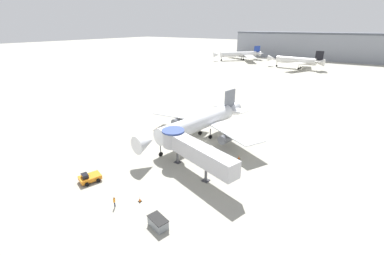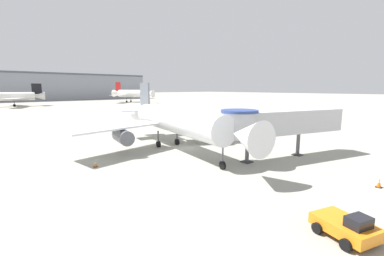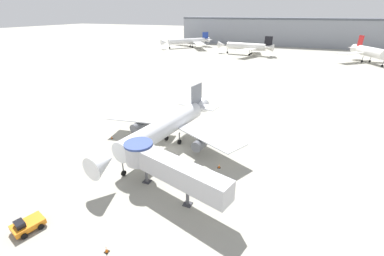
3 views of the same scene
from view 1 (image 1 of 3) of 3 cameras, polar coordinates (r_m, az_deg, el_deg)
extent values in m
plane|color=#9E9B8E|center=(55.89, 2.23, -3.12)|extent=(800.00, 800.00, 0.00)
cylinder|color=silver|center=(55.08, 1.19, 1.14)|extent=(6.78, 21.41, 3.39)
cone|color=silver|center=(46.68, -10.41, -3.21)|extent=(3.95, 4.23, 3.39)
cone|color=silver|center=(63.75, 8.40, 3.82)|extent=(4.17, 5.57, 3.39)
cube|color=silver|center=(62.31, -2.61, 3.04)|extent=(13.19, 6.64, 0.22)
cube|color=silver|center=(52.59, 9.51, -0.91)|extent=(13.40, 10.05, 0.22)
cube|color=slate|center=(62.68, 8.42, 6.42)|extent=(0.87, 3.88, 4.41)
cube|color=silver|center=(63.77, 8.56, 4.38)|extent=(8.90, 4.08, 0.18)
cylinder|color=#565960|center=(61.23, -2.77, 1.51)|extent=(2.47, 4.15, 1.86)
cylinder|color=#565960|center=(52.66, 7.78, -2.17)|extent=(2.47, 4.15, 1.86)
cylinder|color=#4C4C51|center=(49.68, -7.00, -4.81)|extent=(0.18, 0.18, 1.95)
cylinder|color=black|center=(50.13, -6.95, -5.80)|extent=(0.40, 0.93, 0.90)
cylinder|color=#4C4C51|center=(58.84, 1.82, -0.28)|extent=(0.22, 0.22, 1.95)
cylinder|color=black|center=(59.21, 1.81, -1.15)|extent=(0.54, 0.95, 0.90)
cylinder|color=#4C4C51|center=(57.00, 4.10, -1.08)|extent=(0.22, 0.22, 1.95)
cylinder|color=black|center=(57.38, 4.07, -1.97)|extent=(0.54, 0.95, 0.90)
cube|color=#B7B7BC|center=(41.52, 1.81, -5.68)|extent=(15.15, 6.80, 2.80)
cylinder|color=#B7B7BC|center=(46.90, -4.17, -2.35)|extent=(3.90, 3.90, 2.80)
cylinder|color=navy|center=(46.28, -4.22, -0.60)|extent=(4.10, 4.09, 0.30)
cylinder|color=#56565B|center=(47.28, -3.23, -6.03)|extent=(0.44, 0.44, 3.00)
cube|color=#333338|center=(47.97, -3.20, -7.55)|extent=(1.10, 1.10, 0.12)
cylinder|color=#56565B|center=(41.98, 3.11, -9.93)|extent=(0.44, 0.44, 3.00)
cube|color=#333338|center=(42.75, 3.07, -11.57)|extent=(1.10, 1.10, 0.12)
cube|color=orange|center=(45.43, -21.72, -10.20)|extent=(2.98, 3.72, 0.66)
cube|color=black|center=(44.98, -22.72, -9.76)|extent=(1.48, 1.24, 0.60)
cylinder|color=black|center=(46.35, -23.13, -10.24)|extent=(0.51, 0.71, 0.64)
cylinder|color=black|center=(44.53, -22.33, -11.49)|extent=(0.51, 0.71, 0.64)
cylinder|color=black|center=(46.69, -21.03, -9.65)|extent=(0.51, 0.71, 0.64)
cylinder|color=black|center=(44.89, -20.14, -10.87)|extent=(0.51, 0.71, 0.64)
cube|color=gray|center=(34.49, -7.55, -20.14)|extent=(2.85, 2.09, 1.22)
cube|color=black|center=(34.06, -7.61, -19.33)|extent=(3.03, 2.22, 0.08)
cube|color=black|center=(49.82, 10.38, -6.76)|extent=(0.48, 0.48, 0.04)
cone|color=orange|center=(49.64, 10.41, -6.36)|extent=(0.33, 0.33, 0.75)
cylinder|color=white|center=(49.59, 10.42, -6.27)|extent=(0.18, 0.18, 0.09)
cube|color=black|center=(39.14, -11.49, -15.68)|extent=(0.47, 0.47, 0.04)
cone|color=orange|center=(38.91, -11.53, -15.23)|extent=(0.32, 0.32, 0.73)
cylinder|color=white|center=(38.85, -11.54, -15.13)|extent=(0.18, 0.18, 0.09)
cube|color=black|center=(62.75, -7.91, -0.41)|extent=(0.42, 0.42, 0.04)
cone|color=orange|center=(62.62, -7.93, -0.12)|extent=(0.29, 0.29, 0.65)
cylinder|color=white|center=(62.59, -7.93, -0.06)|extent=(0.16, 0.16, 0.08)
cylinder|color=#1E2338|center=(38.74, -16.82, -16.01)|extent=(0.12, 0.12, 0.80)
cylinder|color=#1E2338|center=(38.87, -16.76, -15.86)|extent=(0.12, 0.12, 0.80)
cube|color=orange|center=(38.38, -16.91, -15.09)|extent=(0.33, 0.36, 0.63)
sphere|color=tan|center=(38.13, -16.98, -14.57)|extent=(0.22, 0.22, 0.22)
cylinder|color=white|center=(195.32, 10.28, 15.86)|extent=(20.33, 23.17, 3.45)
cone|color=white|center=(188.76, 5.41, 15.90)|extent=(5.09, 5.13, 3.45)
cone|color=white|center=(202.09, 14.26, 15.75)|extent=(5.98, 6.19, 3.45)
cube|color=white|center=(206.63, 9.91, 16.03)|extent=(18.96, 12.23, 0.22)
cube|color=white|center=(187.39, 12.73, 15.25)|extent=(14.49, 18.45, 0.22)
cube|color=navy|center=(201.69, 14.28, 16.62)|extent=(3.24, 3.77, 4.49)
cube|color=white|center=(202.16, 14.34, 15.91)|extent=(11.54, 10.47, 0.18)
cylinder|color=#4C4C51|center=(190.47, 6.54, 15.09)|extent=(0.18, 0.18, 1.99)
cylinder|color=black|center=(190.59, 6.53, 14.79)|extent=(0.91, 1.01, 1.10)
cylinder|color=#4C4C51|center=(198.47, 10.96, 15.11)|extent=(0.22, 0.22, 1.99)
cylinder|color=black|center=(198.59, 10.93, 14.83)|extent=(1.02, 1.10, 1.10)
cylinder|color=#4C4C51|center=(195.70, 11.36, 14.99)|extent=(0.22, 0.22, 1.99)
cylinder|color=black|center=(195.81, 11.34, 14.71)|extent=(1.02, 1.10, 1.10)
cylinder|color=white|center=(165.02, 22.08, 13.76)|extent=(22.80, 6.12, 3.84)
cone|color=white|center=(170.40, 17.25, 14.56)|extent=(4.59, 4.25, 3.84)
cone|color=white|center=(161.41, 26.36, 12.96)|extent=(6.12, 4.41, 3.84)
cube|color=white|center=(172.52, 23.93, 13.55)|extent=(7.96, 14.46, 0.22)
cube|color=white|center=(155.98, 21.91, 13.14)|extent=(10.29, 14.61, 0.22)
cube|color=black|center=(161.11, 26.47, 14.18)|extent=(4.23, 0.67, 4.99)
cube|color=white|center=(161.26, 26.50, 13.17)|extent=(3.89, 9.55, 0.18)
cylinder|color=#4C4C51|center=(169.28, 18.33, 13.36)|extent=(0.18, 0.18, 2.21)
cylinder|color=black|center=(169.43, 18.28, 12.99)|extent=(1.12, 0.37, 1.10)
cylinder|color=#4C4C51|center=(166.14, 23.06, 12.60)|extent=(0.22, 0.22, 2.21)
cylinder|color=black|center=(166.29, 23.00, 12.23)|extent=(1.14, 0.51, 1.10)
cylinder|color=#4C4C51|center=(162.88, 22.66, 12.50)|extent=(0.22, 0.22, 2.21)
cylinder|color=black|center=(163.04, 22.60, 12.12)|extent=(1.14, 0.51, 1.10)
cube|color=gray|center=(219.13, 31.05, 15.03)|extent=(157.41, 23.45, 17.60)
cube|color=#4C515B|center=(218.69, 31.54, 17.45)|extent=(157.41, 23.92, 1.20)
camera|label=2|loc=(53.80, -36.42, 1.15)|focal=24.00mm
camera|label=3|loc=(10.21, -17.11, 17.78)|focal=24.00mm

